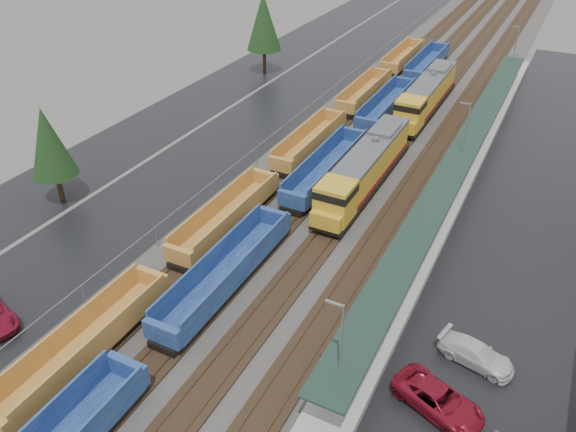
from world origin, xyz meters
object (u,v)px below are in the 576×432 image
parked_car_east_c (476,354)px  locomotive_trail (426,96)px  locomotive_lead (364,170)px  well_string_yellow (227,217)px  well_string_blue (284,213)px  parked_car_east_b (438,400)px

parked_car_east_c → locomotive_trail: bearing=33.1°
parked_car_east_c → locomotive_lead: bearing=52.6°
locomotive_trail → well_string_yellow: locomotive_trail is taller
locomotive_lead → locomotive_trail: size_ratio=1.00×
locomotive_trail → well_string_blue: bearing=-97.8°
locomotive_lead → well_string_blue: locomotive_lead is taller
locomotive_lead → well_string_yellow: (-8.00, -11.00, -1.17)m
parked_car_east_b → parked_car_east_c: 4.71m
locomotive_lead → well_string_yellow: 13.65m
locomotive_trail → parked_car_east_c: 40.15m
locomotive_trail → well_string_blue: locomotive_trail is taller
well_string_yellow → parked_car_east_b: well_string_yellow is taller
locomotive_trail → parked_car_east_c: locomotive_trail is taller
locomotive_trail → well_string_yellow: size_ratio=0.17×
parked_car_east_c → well_string_blue: bearing=77.9°
locomotive_lead → parked_car_east_b: (12.57, -21.23, -1.58)m
parked_car_east_c → parked_car_east_b: bearing=178.0°
locomotive_lead → well_string_blue: size_ratio=0.18×
well_string_blue → parked_car_east_b: 20.99m
well_string_blue → parked_car_east_c: (17.79, -8.33, -0.52)m
well_string_blue → parked_car_east_b: size_ratio=19.68×
well_string_yellow → parked_car_east_b: bearing=-26.4°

